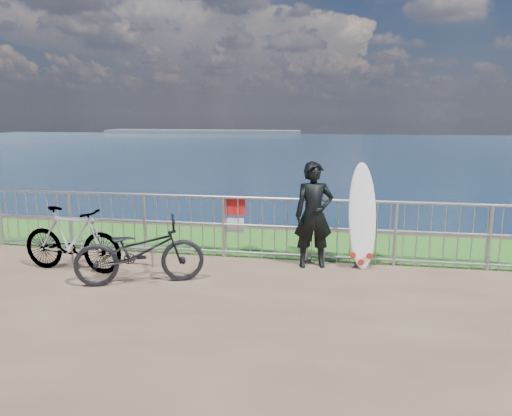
% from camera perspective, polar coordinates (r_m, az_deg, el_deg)
% --- Properties ---
extents(grass_strip, '(120.00, 120.00, 0.00)m').
position_cam_1_polar(grass_strip, '(10.07, 0.58, -3.92)').
color(grass_strip, '#2B731F').
rests_on(grass_strip, ground).
extents(seascape, '(260.00, 260.00, 5.00)m').
position_cam_1_polar(seascape, '(161.06, -6.09, 8.42)').
color(seascape, brown).
rests_on(seascape, ground).
extents(railing, '(10.06, 0.10, 1.13)m').
position_cam_1_polar(railing, '(8.88, -0.53, -2.15)').
color(railing, '#999CA1').
rests_on(railing, ground).
extents(surfer, '(0.74, 0.57, 1.79)m').
position_cam_1_polar(surfer, '(8.40, 6.62, -0.79)').
color(surfer, black).
rests_on(surfer, ground).
extents(surfboard, '(0.54, 0.50, 1.77)m').
position_cam_1_polar(surfboard, '(8.53, 12.04, -1.32)').
color(surfboard, white).
rests_on(surfboard, ground).
extents(bicycle_near, '(2.05, 1.37, 1.02)m').
position_cam_1_polar(bicycle_near, '(7.80, -13.15, -4.82)').
color(bicycle_near, black).
rests_on(bicycle_near, ground).
extents(bicycle_far, '(1.83, 0.66, 1.08)m').
position_cam_1_polar(bicycle_far, '(8.71, -20.30, -3.38)').
color(bicycle_far, black).
rests_on(bicycle_far, ground).
extents(bike_rack, '(1.67, 0.05, 0.35)m').
position_cam_1_polar(bike_rack, '(8.89, -16.19, -4.52)').
color(bike_rack, '#999CA1').
rests_on(bike_rack, ground).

